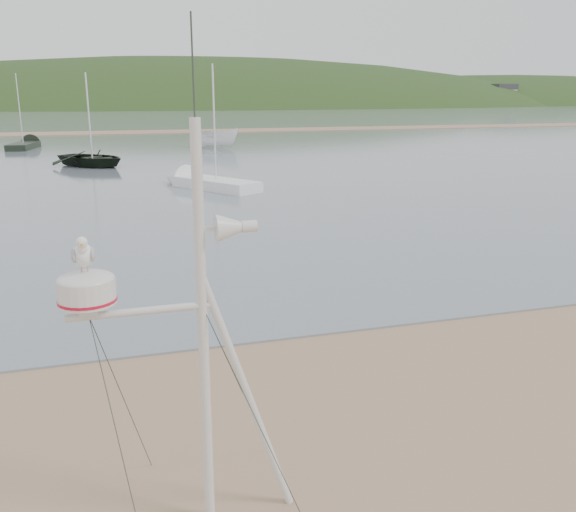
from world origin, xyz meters
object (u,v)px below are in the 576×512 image
object	(u,v)px
boat_dark	(90,126)
sailboat_dark_mid	(29,144)
mast_rig	(201,418)
sailboat_white_near	(194,181)
boat_white	(215,121)

from	to	relation	value
boat_dark	sailboat_dark_mid	distance (m)	17.96
sailboat_dark_mid	mast_rig	bearing A→B (deg)	-82.59
mast_rig	sailboat_white_near	world-z (taller)	sailboat_white_near
boat_white	sailboat_white_near	bearing A→B (deg)	-155.68
sailboat_dark_mid	sailboat_white_near	world-z (taller)	sailboat_dark_mid
sailboat_dark_mid	sailboat_white_near	size ratio (longest dim) A/B	1.08
boat_dark	sailboat_dark_mid	xyz separation A→B (m)	(-5.43, 16.97, -2.27)
boat_white	mast_rig	bearing A→B (deg)	-153.08
mast_rig	boat_dark	xyz separation A→B (m)	(-1.38, 35.41, 1.29)
sailboat_dark_mid	boat_dark	bearing A→B (deg)	-72.26
sailboat_white_near	mast_rig	bearing A→B (deg)	-98.18
boat_white	sailboat_dark_mid	world-z (taller)	sailboat_dark_mid
sailboat_dark_mid	sailboat_white_near	distance (m)	29.24
mast_rig	boat_dark	bearing A→B (deg)	92.23
boat_dark	boat_white	size ratio (longest dim) A/B	1.14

